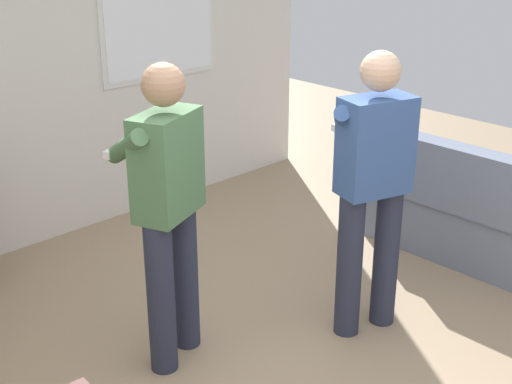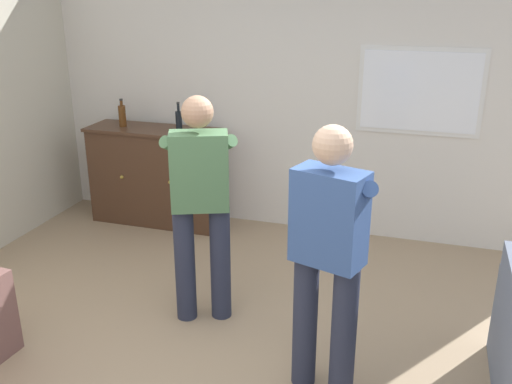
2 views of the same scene
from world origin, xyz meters
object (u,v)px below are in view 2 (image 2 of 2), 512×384
object	(u,v)px
sideboard_cabinet	(156,176)
person_standing_left	(200,200)
bottle_wine_green	(179,121)
person_standing_right	(328,252)
bottle_liquor_amber	(122,115)

from	to	relation	value
sideboard_cabinet	person_standing_left	world-z (taller)	person_standing_left
sideboard_cabinet	person_standing_left	bearing A→B (deg)	-53.46
sideboard_cabinet	person_standing_left	size ratio (longest dim) A/B	0.82
sideboard_cabinet	bottle_wine_green	world-z (taller)	bottle_wine_green
person_standing_left	person_standing_right	bearing A→B (deg)	-28.61
sideboard_cabinet	bottle_wine_green	bearing A→B (deg)	-9.16
bottle_liquor_amber	person_standing_right	xyz separation A→B (m)	(2.52, -2.11, -0.18)
bottle_wine_green	bottle_liquor_amber	bearing A→B (deg)	176.45
bottle_wine_green	bottle_liquor_amber	distance (m)	0.65
bottle_liquor_amber	person_standing_right	distance (m)	3.29
bottle_liquor_amber	person_standing_right	size ratio (longest dim) A/B	0.17
bottle_wine_green	person_standing_left	bearing A→B (deg)	-60.66
sideboard_cabinet	bottle_liquor_amber	size ratio (longest dim) A/B	4.87
bottle_wine_green	person_standing_right	world-z (taller)	person_standing_right
bottle_liquor_amber	bottle_wine_green	bearing A→B (deg)	-3.55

